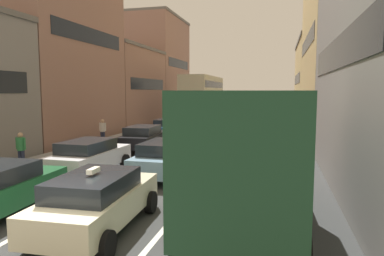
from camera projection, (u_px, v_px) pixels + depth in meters
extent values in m
cube|color=#959595|center=(136.00, 134.00, 28.01)|extent=(2.60, 64.00, 0.14)
cube|color=silver|center=(196.00, 137.00, 26.79)|extent=(0.16, 60.00, 0.01)
cube|color=silver|center=(240.00, 139.00, 25.96)|extent=(0.16, 60.00, 0.01)
cube|color=#936B5B|center=(48.00, 47.00, 25.22)|extent=(7.00, 10.90, 13.50)
cube|color=black|center=(91.00, 36.00, 24.29)|extent=(0.02, 8.80, 1.10)
cube|color=#936B5B|center=(117.00, 88.00, 36.13)|extent=(7.00, 10.90, 7.74)
cube|color=black|center=(149.00, 84.00, 35.22)|extent=(0.02, 8.80, 1.10)
cube|color=#66605B|center=(116.00, 49.00, 35.70)|extent=(7.20, 10.90, 0.30)
cube|color=#936B5B|center=(154.00, 69.00, 46.45)|extent=(7.00, 10.90, 12.96)
cube|color=black|center=(179.00, 64.00, 45.52)|extent=(0.02, 8.80, 1.10)
cube|color=#66605B|center=(153.00, 19.00, 45.74)|extent=(7.20, 10.90, 0.30)
cube|color=tan|center=(329.00, 83.00, 39.53)|extent=(7.00, 14.57, 9.02)
cube|color=black|center=(297.00, 79.00, 40.34)|extent=(0.02, 11.73, 1.10)
cube|color=#66605B|center=(331.00, 41.00, 39.03)|extent=(7.20, 14.57, 0.30)
cube|color=tan|center=(357.00, 50.00, 25.18)|extent=(7.00, 14.57, 13.04)
cube|color=black|center=(307.00, 43.00, 25.97)|extent=(0.02, 11.73, 1.10)
cube|color=black|center=(336.00, 54.00, 12.08)|extent=(0.02, 11.73, 1.10)
cube|color=#B7B29E|center=(250.00, 153.00, 11.91)|extent=(2.50, 2.50, 1.90)
cube|color=black|center=(251.00, 138.00, 13.05)|extent=(2.02, 0.12, 0.70)
cube|color=#234C33|center=(244.00, 150.00, 8.17)|extent=(2.64, 5.54, 2.80)
cube|color=white|center=(194.00, 137.00, 8.38)|extent=(0.22, 4.48, 0.90)
cylinder|color=black|center=(216.00, 178.00, 12.33)|extent=(0.34, 0.97, 0.96)
cylinder|color=black|center=(285.00, 182.00, 11.85)|extent=(0.34, 0.97, 0.96)
cylinder|color=black|center=(181.00, 240.00, 7.19)|extent=(0.34, 0.97, 0.96)
cylinder|color=black|center=(301.00, 251.00, 6.71)|extent=(0.34, 0.97, 0.96)
cube|color=beige|center=(98.00, 204.00, 8.90)|extent=(1.97, 4.37, 0.70)
cube|color=#1E2328|center=(94.00, 185.00, 8.65)|extent=(1.68, 2.47, 0.52)
cube|color=#F2EACC|center=(93.00, 171.00, 8.61)|extent=(0.18, 0.45, 0.12)
cylinder|color=black|center=(93.00, 198.00, 10.55)|extent=(0.25, 0.65, 0.64)
cylinder|color=black|center=(151.00, 202.00, 10.17)|extent=(0.25, 0.65, 0.64)
cylinder|color=black|center=(30.00, 238.00, 7.71)|extent=(0.25, 0.65, 0.64)
cylinder|color=black|center=(106.00, 245.00, 7.33)|extent=(0.25, 0.65, 0.64)
cylinder|color=black|center=(7.00, 189.00, 11.54)|extent=(0.25, 0.65, 0.64)
cylinder|color=black|center=(57.00, 192.00, 11.16)|extent=(0.25, 0.65, 0.64)
cube|color=#759EB7|center=(166.00, 160.00, 14.60)|extent=(1.84, 4.32, 0.70)
cube|color=#1E2328|center=(165.00, 148.00, 14.35)|extent=(1.61, 2.42, 0.52)
cylinder|color=black|center=(158.00, 160.00, 16.28)|extent=(0.23, 0.64, 0.64)
cylinder|color=black|center=(196.00, 162.00, 15.81)|extent=(0.23, 0.64, 0.64)
cylinder|color=black|center=(132.00, 175.00, 13.46)|extent=(0.23, 0.64, 0.64)
cylinder|color=black|center=(177.00, 178.00, 13.00)|extent=(0.23, 0.64, 0.64)
cube|color=silver|center=(90.00, 159.00, 14.92)|extent=(1.90, 4.34, 0.70)
cube|color=#1E2328|center=(87.00, 146.00, 14.67)|extent=(1.64, 2.44, 0.52)
cylinder|color=black|center=(90.00, 159.00, 16.60)|extent=(0.24, 0.65, 0.64)
cylinder|color=black|center=(125.00, 161.00, 16.11)|extent=(0.24, 0.65, 0.64)
cylinder|color=black|center=(50.00, 173.00, 13.80)|extent=(0.24, 0.65, 0.64)
cylinder|color=black|center=(90.00, 176.00, 13.31)|extent=(0.24, 0.65, 0.64)
cube|color=#B29319|center=(202.00, 141.00, 20.21)|extent=(1.91, 4.34, 0.70)
cube|color=#1E2328|center=(202.00, 132.00, 19.96)|extent=(1.64, 2.45, 0.52)
cylinder|color=black|center=(193.00, 143.00, 21.87)|extent=(0.24, 0.65, 0.64)
cylinder|color=black|center=(222.00, 144.00, 21.46)|extent=(0.24, 0.65, 0.64)
cylinder|color=black|center=(181.00, 150.00, 19.04)|extent=(0.24, 0.65, 0.64)
cylinder|color=black|center=(214.00, 152.00, 18.63)|extent=(0.24, 0.65, 0.64)
cube|color=black|center=(144.00, 139.00, 20.88)|extent=(1.97, 4.37, 0.70)
cube|color=#1E2328|center=(143.00, 130.00, 20.63)|extent=(1.68, 2.47, 0.52)
cylinder|color=black|center=(138.00, 141.00, 22.53)|extent=(0.25, 0.65, 0.64)
cylinder|color=black|center=(166.00, 142.00, 22.15)|extent=(0.25, 0.65, 0.64)
cylinder|color=black|center=(120.00, 148.00, 19.68)|extent=(0.25, 0.65, 0.64)
cylinder|color=black|center=(151.00, 149.00, 19.31)|extent=(0.25, 0.65, 0.64)
cube|color=beige|center=(217.00, 130.00, 25.84)|extent=(1.81, 4.30, 0.70)
cube|color=#1E2328|center=(216.00, 123.00, 25.58)|extent=(1.59, 2.41, 0.52)
cylinder|color=black|center=(208.00, 132.00, 27.51)|extent=(0.22, 0.64, 0.64)
cylinder|color=black|center=(231.00, 133.00, 27.06)|extent=(0.22, 0.64, 0.64)
cylinder|color=black|center=(200.00, 137.00, 24.69)|extent=(0.22, 0.64, 0.64)
cylinder|color=black|center=(226.00, 138.00, 24.24)|extent=(0.22, 0.64, 0.64)
cube|color=#194C8C|center=(169.00, 130.00, 26.07)|extent=(2.02, 4.39, 0.70)
cube|color=#1E2328|center=(168.00, 122.00, 25.82)|extent=(1.71, 2.49, 0.52)
cylinder|color=black|center=(163.00, 132.00, 27.71)|extent=(0.25, 0.65, 0.64)
cylinder|color=black|center=(185.00, 132.00, 27.36)|extent=(0.25, 0.65, 0.64)
cylinder|color=black|center=(151.00, 136.00, 24.86)|extent=(0.25, 0.65, 0.64)
cylinder|color=black|center=(176.00, 137.00, 24.50)|extent=(0.25, 0.65, 0.64)
cube|color=gray|center=(256.00, 153.00, 16.26)|extent=(2.02, 4.39, 0.70)
cube|color=#1E2328|center=(256.00, 142.00, 16.01)|extent=(1.71, 2.49, 0.52)
cylinder|color=black|center=(241.00, 154.00, 17.96)|extent=(0.25, 0.65, 0.64)
cylinder|color=black|center=(278.00, 156.00, 17.42)|extent=(0.25, 0.65, 0.64)
cylinder|color=black|center=(231.00, 165.00, 15.18)|extent=(0.25, 0.65, 0.64)
cylinder|color=black|center=(274.00, 168.00, 14.64)|extent=(0.25, 0.65, 0.64)
cube|color=#A51E1E|center=(262.00, 137.00, 21.88)|extent=(1.87, 4.33, 0.70)
cube|color=#1E2328|center=(263.00, 129.00, 21.63)|extent=(1.62, 2.43, 0.52)
cylinder|color=black|center=(249.00, 139.00, 23.55)|extent=(0.23, 0.64, 0.64)
cylinder|color=black|center=(277.00, 140.00, 23.12)|extent=(0.23, 0.64, 0.64)
cylinder|color=black|center=(246.00, 145.00, 20.72)|extent=(0.23, 0.64, 0.64)
cylinder|color=black|center=(277.00, 147.00, 20.29)|extent=(0.23, 0.64, 0.64)
cube|color=#BFB793|center=(203.00, 109.00, 36.08)|extent=(2.55, 10.51, 2.40)
cube|color=black|center=(203.00, 106.00, 36.04)|extent=(2.58, 9.88, 0.70)
cube|color=#BFB793|center=(203.00, 87.00, 35.84)|extent=(2.55, 10.51, 2.16)
cube|color=black|center=(203.00, 85.00, 35.81)|extent=(2.58, 9.88, 0.64)
cylinder|color=black|center=(199.00, 118.00, 40.15)|extent=(0.31, 1.00, 1.00)
cylinder|color=black|center=(221.00, 118.00, 39.56)|extent=(0.31, 1.00, 1.00)
cylinder|color=black|center=(183.00, 123.00, 33.47)|extent=(0.31, 1.00, 1.00)
cylinder|color=black|center=(209.00, 123.00, 32.87)|extent=(0.31, 1.00, 1.00)
cylinder|color=#262D47|center=(104.00, 138.00, 23.54)|extent=(0.16, 0.16, 0.82)
cylinder|color=#262D47|center=(102.00, 137.00, 23.61)|extent=(0.16, 0.16, 0.82)
cylinder|color=silver|center=(103.00, 127.00, 23.50)|extent=(0.34, 0.34, 0.60)
sphere|color=tan|center=(102.00, 121.00, 23.46)|extent=(0.24, 0.24, 0.24)
cylinder|color=silver|center=(105.00, 127.00, 23.42)|extent=(0.10, 0.10, 0.55)
cylinder|color=silver|center=(100.00, 127.00, 23.58)|extent=(0.10, 0.10, 0.55)
cylinder|color=#262D47|center=(23.00, 159.00, 16.13)|extent=(0.16, 0.16, 0.82)
cylinder|color=#262D47|center=(20.00, 159.00, 16.18)|extent=(0.16, 0.16, 0.82)
cylinder|color=#338C4C|center=(21.00, 144.00, 16.08)|extent=(0.34, 0.34, 0.60)
sphere|color=tan|center=(20.00, 135.00, 16.04)|extent=(0.24, 0.24, 0.24)
cylinder|color=#338C4C|center=(25.00, 143.00, 16.02)|extent=(0.10, 0.10, 0.55)
cylinder|color=#338C4C|center=(17.00, 143.00, 16.14)|extent=(0.10, 0.10, 0.55)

